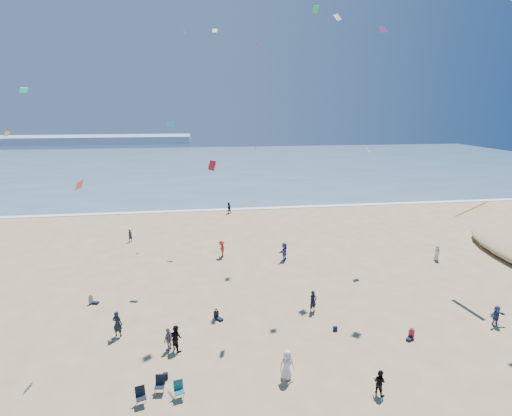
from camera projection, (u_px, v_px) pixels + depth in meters
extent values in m
cube|color=#476B84|center=(204.00, 165.00, 109.52)|extent=(220.00, 100.00, 0.06)
cube|color=white|center=(209.00, 210.00, 61.55)|extent=(220.00, 1.20, 0.08)
cube|color=#7A8EA8|center=(62.00, 140.00, 172.84)|extent=(110.00, 20.00, 3.20)
imported|color=navy|center=(496.00, 316.00, 29.03)|extent=(1.45, 0.65, 1.51)
imported|color=#B51927|center=(222.00, 249.00, 42.23)|extent=(0.92, 1.28, 1.79)
imported|color=black|center=(379.00, 382.00, 22.04)|extent=(0.88, 0.91, 1.48)
imported|color=gray|center=(169.00, 339.00, 26.05)|extent=(0.83, 0.99, 1.58)
imported|color=black|center=(176.00, 338.00, 26.00)|extent=(1.08, 1.08, 1.77)
imported|color=silver|center=(437.00, 253.00, 41.37)|extent=(0.53, 0.80, 1.63)
imported|color=black|center=(117.00, 324.00, 27.55)|extent=(0.80, 0.64, 1.90)
imported|color=silver|center=(287.00, 365.00, 23.23)|extent=(0.97, 0.70, 1.84)
imported|color=black|center=(130.00, 236.00, 47.13)|extent=(0.63, 0.64, 1.49)
imported|color=black|center=(313.00, 301.00, 30.91)|extent=(0.75, 0.65, 1.74)
imported|color=black|center=(229.00, 208.00, 59.63)|extent=(1.02, 0.95, 1.69)
imported|color=#3A4D9F|center=(284.00, 251.00, 41.39)|extent=(1.45, 1.78, 1.90)
cube|color=black|center=(165.00, 376.00, 23.36)|extent=(0.30, 0.22, 0.38)
cube|color=black|center=(335.00, 329.00, 28.41)|extent=(0.28, 0.18, 0.34)
cube|color=white|center=(215.00, 31.00, 47.06)|extent=(0.63, 0.65, 0.49)
cube|color=#18C8D1|center=(24.00, 90.00, 29.29)|extent=(0.61, 0.62, 0.36)
cube|color=#DD4328|center=(79.00, 185.00, 25.24)|extent=(0.35, 0.84, 0.57)
cube|color=green|center=(316.00, 9.00, 34.16)|extent=(0.50, 0.35, 0.56)
cube|color=white|center=(337.00, 17.00, 36.69)|extent=(0.65, 0.81, 0.49)
cube|color=#44952D|center=(184.00, 32.00, 49.40)|extent=(0.30, 0.49, 0.37)
cube|color=white|center=(368.00, 149.00, 39.49)|extent=(0.60, 0.66, 0.55)
cube|color=#632293|center=(383.00, 29.00, 33.20)|extent=(0.81, 0.81, 0.42)
cube|color=#5E2898|center=(255.00, 146.00, 28.86)|extent=(0.33, 0.81, 0.46)
cube|color=#0D82E2|center=(171.00, 124.00, 36.10)|extent=(0.70, 0.41, 0.41)
cube|color=red|center=(212.00, 165.00, 25.01)|extent=(0.52, 0.76, 0.59)
cube|color=gold|center=(7.00, 134.00, 41.08)|extent=(0.49, 0.60, 0.50)
cube|color=#5D2A8A|center=(259.00, 44.00, 34.77)|extent=(0.60, 0.91, 0.33)
cube|color=#F64F19|center=(471.00, 209.00, 33.16)|extent=(0.35, 2.64, 1.87)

